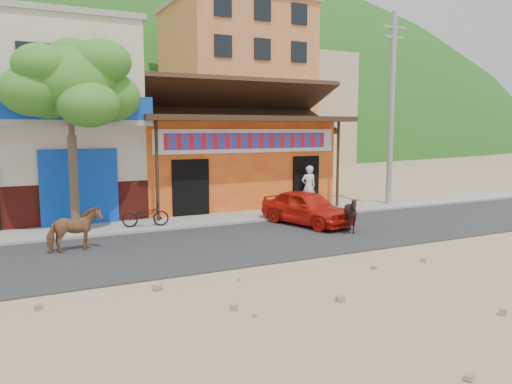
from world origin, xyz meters
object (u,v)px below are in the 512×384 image
at_px(scooter, 145,215).
at_px(red_car, 307,207).
at_px(cow_tan, 75,230).
at_px(pedestrian, 309,187).
at_px(tree, 72,135).
at_px(utility_pole, 391,109).
at_px(cow_dark, 351,214).

bearing_deg(scooter, red_car, -97.59).
xyz_separation_m(cow_tan, pedestrian, (9.40, 3.17, 0.35)).
bearing_deg(tree, cow_tan, -97.22).
relative_size(utility_pole, cow_dark, 6.88).
xyz_separation_m(cow_tan, red_car, (7.59, 0.44, 0.01)).
relative_size(tree, red_car, 1.72).
bearing_deg(cow_tan, pedestrian, -84.30).
distance_m(cow_tan, scooter, 3.27).
distance_m(cow_dark, scooter, 6.68).
bearing_deg(tree, pedestrian, 4.89).
bearing_deg(red_car, cow_tan, 168.79).
relative_size(cow_tan, cow_dark, 1.20).
height_order(tree, red_car, tree).
height_order(tree, cow_dark, tree).
bearing_deg(tree, red_car, -15.00).
distance_m(utility_pole, cow_dark, 7.22).
height_order(utility_pole, red_car, utility_pole).
bearing_deg(cow_dark, tree, -135.25).
height_order(utility_pole, cow_tan, utility_pole).
relative_size(tree, scooter, 3.99).
xyz_separation_m(tree, cow_tan, (-0.30, -2.39, -2.49)).
height_order(utility_pole, cow_dark, utility_pole).
height_order(cow_tan, scooter, cow_tan).
distance_m(utility_pole, red_car, 6.87).
xyz_separation_m(utility_pole, scooter, (-10.65, -0.44, -3.61)).
bearing_deg(cow_dark, pedestrian, 144.49).
xyz_separation_m(utility_pole, red_car, (-5.51, -2.15, -3.49)).
xyz_separation_m(scooter, pedestrian, (6.95, 1.01, 0.46)).
relative_size(cow_tan, pedestrian, 0.81).
bearing_deg(pedestrian, scooter, 13.44).
height_order(utility_pole, scooter, utility_pole).
distance_m(cow_dark, pedestrian, 4.68).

